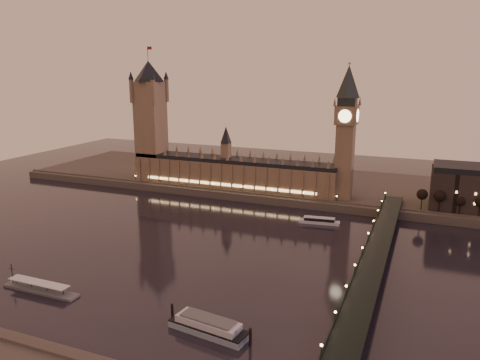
{
  "coord_description": "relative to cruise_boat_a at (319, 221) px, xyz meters",
  "views": [
    {
      "loc": [
        114.08,
        -237.26,
        105.39
      ],
      "look_at": [
        2.17,
        35.0,
        34.97
      ],
      "focal_mm": 35.0,
      "sensor_mm": 36.0,
      "label": 1
    }
  ],
  "objects": [
    {
      "name": "moored_barge",
      "position": [
        -10.45,
        -154.11,
        1.08
      ],
      "size": [
        39.11,
        14.1,
        7.23
      ],
      "rotation": [
        0.0,
        0.0,
        -0.14
      ],
      "color": "#8CA3B3",
      "rests_on": "ground"
    },
    {
      "name": "pontoon_pier",
      "position": [
        -102.05,
        -152.12,
        -0.77
      ],
      "size": [
        41.87,
        6.98,
        11.17
      ],
      "color": "#595B5E",
      "rests_on": "ground"
    },
    {
      "name": "ground",
      "position": [
        -47.37,
        -70.52,
        -1.98
      ],
      "size": [
        700.0,
        700.0,
        0.0
      ],
      "primitive_type": "plane",
      "color": "black",
      "rests_on": "ground"
    },
    {
      "name": "cruise_boat_a",
      "position": [
        0.0,
        0.0,
        0.0
      ],
      "size": [
        28.61,
        9.63,
        4.49
      ],
      "rotation": [
        0.0,
        0.0,
        0.13
      ],
      "color": "silver",
      "rests_on": "ground"
    },
    {
      "name": "bare_tree_2",
      "position": [
        90.97,
        38.48,
        14.43
      ],
      "size": [
        6.84,
        6.84,
        13.91
      ],
      "color": "black",
      "rests_on": "ground"
    },
    {
      "name": "bare_tree_0",
      "position": [
        65.18,
        38.48,
        14.43
      ],
      "size": [
        6.84,
        6.84,
        13.91
      ],
      "color": "black",
      "rests_on": "ground"
    },
    {
      "name": "victoria_tower",
      "position": [
        -167.37,
        50.48,
        63.81
      ],
      "size": [
        31.68,
        31.68,
        118.0
      ],
      "color": "brown",
      "rests_on": "ground"
    },
    {
      "name": "palace_of_westminster",
      "position": [
        -87.5,
        50.47,
        19.73
      ],
      "size": [
        180.0,
        26.62,
        52.0
      ],
      "color": "brown",
      "rests_on": "ground"
    },
    {
      "name": "far_embankment",
      "position": [
        -17.37,
        94.48,
        1.02
      ],
      "size": [
        560.0,
        130.0,
        6.0
      ],
      "primitive_type": "cube",
      "color": "#423D35",
      "rests_on": "ground"
    },
    {
      "name": "big_ben",
      "position": [
        6.62,
        50.47,
        61.97
      ],
      "size": [
        17.68,
        17.68,
        104.0
      ],
      "color": "brown",
      "rests_on": "ground"
    },
    {
      "name": "westminster_bridge",
      "position": [
        44.24,
        -70.52,
        3.54
      ],
      "size": [
        13.2,
        260.0,
        15.3
      ],
      "color": "black",
      "rests_on": "ground"
    },
    {
      "name": "bare_tree_1",
      "position": [
        78.08,
        38.48,
        14.43
      ],
      "size": [
        6.84,
        6.84,
        13.91
      ],
      "color": "black",
      "rests_on": "ground"
    }
  ]
}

